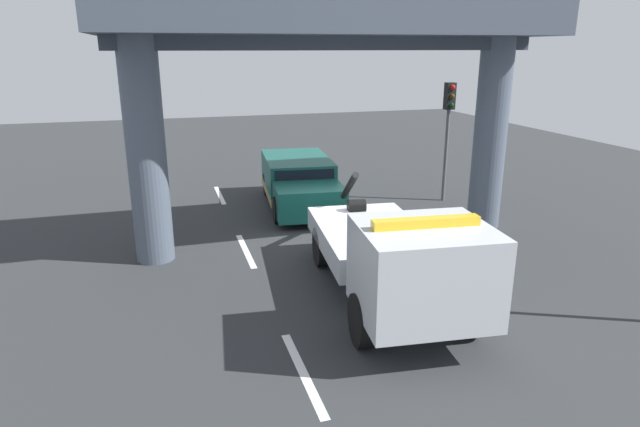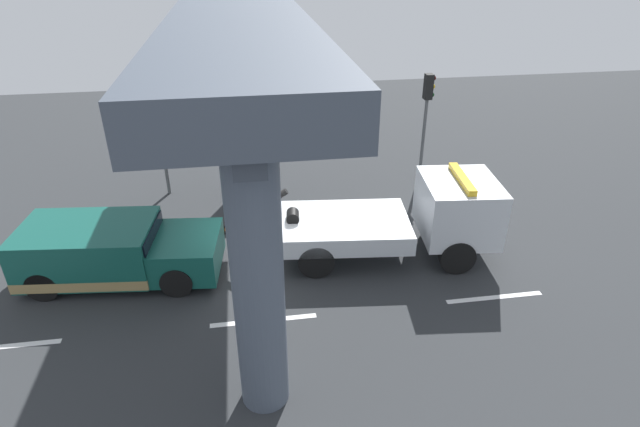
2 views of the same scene
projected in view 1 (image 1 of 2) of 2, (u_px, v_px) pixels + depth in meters
name	position (u px, v px, depth m)	size (l,w,h in m)	color
ground_plane	(334.00, 243.00, 15.38)	(60.00, 40.00, 0.10)	#2D3033
lane_stripe_west	(220.00, 195.00, 20.17)	(2.60, 0.16, 0.01)	silver
lane_stripe_mid	(246.00, 250.00, 14.67)	(2.60, 0.16, 0.01)	silver
lane_stripe_east	(303.00, 372.00, 9.18)	(2.60, 0.16, 0.01)	silver
tow_truck_white	(397.00, 257.00, 11.01)	(7.34, 2.99, 2.46)	silver
towed_van_green	(299.00, 183.00, 18.71)	(5.39, 2.69, 1.58)	#145147
overpass_structure	(335.00, 43.00, 13.86)	(3.60, 11.70, 6.50)	#4C5666
traffic_light_near	(449.00, 116.00, 18.60)	(0.39, 0.32, 4.13)	#515456
traffic_cone_orange	(390.00, 218.00, 16.56)	(0.48, 0.48, 0.58)	orange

